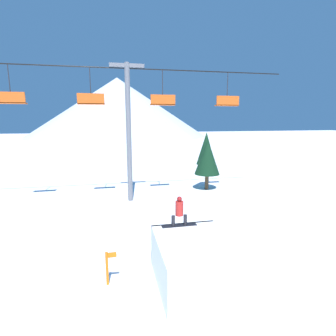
% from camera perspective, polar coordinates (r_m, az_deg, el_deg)
% --- Properties ---
extents(ground_plane, '(220.00, 220.00, 0.00)m').
position_cam_1_polar(ground_plane, '(9.87, 4.07, -27.48)').
color(ground_plane, white).
extents(mountain_ridge, '(60.87, 60.87, 19.87)m').
position_cam_1_polar(mountain_ridge, '(95.59, -10.87, 12.87)').
color(mountain_ridge, silver).
rests_on(mountain_ridge, ground_plane).
extents(snow_ramp, '(2.70, 3.33, 1.77)m').
position_cam_1_polar(snow_ramp, '(10.27, 5.73, -19.86)').
color(snow_ramp, white).
rests_on(snow_ramp, ground_plane).
extents(snowboarder, '(1.45, 0.32, 1.25)m').
position_cam_1_polar(snowboarder, '(10.79, 2.48, -9.48)').
color(snowboarder, black).
rests_on(snowboarder, snow_ramp).
extents(chairlift, '(23.52, 0.44, 9.90)m').
position_cam_1_polar(chairlift, '(19.21, -8.64, 11.09)').
color(chairlift, slate).
rests_on(chairlift, ground_plane).
extents(pine_tree_near, '(2.15, 2.15, 4.40)m').
position_cam_1_polar(pine_tree_near, '(22.65, 8.58, 2.40)').
color(pine_tree_near, '#4C3823').
rests_on(pine_tree_near, ground_plane).
extents(pine_tree_far, '(2.15, 2.15, 4.61)m').
position_cam_1_polar(pine_tree_far, '(30.05, 8.32, 4.26)').
color(pine_tree_far, '#4C3823').
rests_on(pine_tree_far, ground_plane).
extents(trail_marker, '(0.41, 0.10, 1.30)m').
position_cam_1_polar(trail_marker, '(10.56, -13.02, -20.30)').
color(trail_marker, orange).
rests_on(trail_marker, ground_plane).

